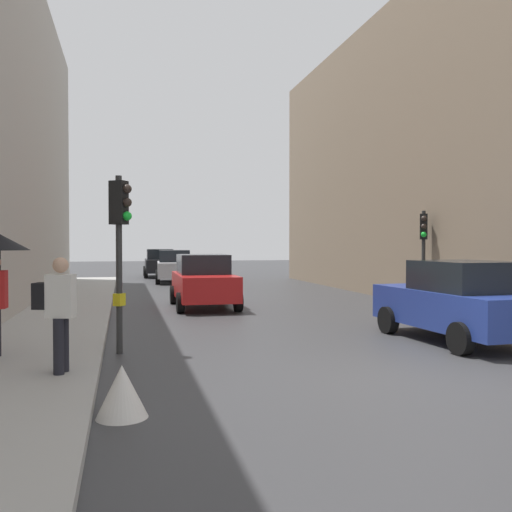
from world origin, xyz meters
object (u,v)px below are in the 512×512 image
object	(u,v)px
car_dark_suv	(160,263)
car_red_sedan	(204,281)
traffic_light_near_right	(120,231)
warning_sign_triangle	(122,391)
pedestrian_with_black_backpack	(58,307)
car_silver_hatchback	(174,266)
traffic_light_mid_street	(424,241)
car_blue_van	(458,301)

from	to	relation	value
car_dark_suv	car_red_sedan	size ratio (longest dim) A/B	1.00
traffic_light_near_right	warning_sign_triangle	bearing A→B (deg)	-89.52
warning_sign_triangle	pedestrian_with_black_backpack	bearing A→B (deg)	115.82
car_silver_hatchback	traffic_light_mid_street	bearing A→B (deg)	-63.99
car_silver_hatchback	pedestrian_with_black_backpack	world-z (taller)	pedestrian_with_black_backpack
car_dark_suv	traffic_light_mid_street	bearing A→B (deg)	-69.39
car_blue_van	pedestrian_with_black_backpack	distance (m)	8.27
traffic_light_mid_street	car_dark_suv	distance (m)	20.84
traffic_light_mid_street	car_silver_hatchback	distance (m)	15.75
car_red_sedan	warning_sign_triangle	world-z (taller)	car_red_sedan
car_blue_van	traffic_light_mid_street	bearing A→B (deg)	66.73
traffic_light_mid_street	car_silver_hatchback	world-z (taller)	traffic_light_mid_street
traffic_light_near_right	car_red_sedan	world-z (taller)	traffic_light_near_right
car_dark_suv	car_blue_van	xyz separation A→B (m)	(4.82, -25.29, 0.00)
pedestrian_with_black_backpack	warning_sign_triangle	bearing A→B (deg)	-64.18
car_dark_suv	car_blue_van	distance (m)	25.74
pedestrian_with_black_backpack	car_dark_suv	bearing A→B (deg)	83.19
traffic_light_mid_street	pedestrian_with_black_backpack	bearing A→B (deg)	-144.10
car_dark_suv	car_red_sedan	distance (m)	17.53
traffic_light_near_right	car_dark_suv	size ratio (longest dim) A/B	0.81
car_silver_hatchback	car_blue_van	world-z (taller)	same
car_blue_van	warning_sign_triangle	xyz separation A→B (m)	(-7.11, -3.79, -0.55)
warning_sign_triangle	car_red_sedan	bearing A→B (deg)	77.17
traffic_light_near_right	car_silver_hatchback	size ratio (longest dim) A/B	0.80
car_silver_hatchback	warning_sign_triangle	xyz separation A→B (m)	(-2.73, -23.71, -0.55)
car_blue_van	car_dark_suv	bearing A→B (deg)	100.80
traffic_light_mid_street	car_red_sedan	size ratio (longest dim) A/B	0.76
traffic_light_mid_street	car_blue_van	size ratio (longest dim) A/B	0.74
traffic_light_mid_street	warning_sign_triangle	xyz separation A→B (m)	(-9.61, -9.60, -1.88)
traffic_light_mid_street	car_blue_van	xyz separation A→B (m)	(-2.50, -5.82, -1.33)
traffic_light_mid_street	pedestrian_with_black_backpack	distance (m)	13.08
traffic_light_near_right	car_blue_van	size ratio (longest dim) A/B	0.80
traffic_light_mid_street	car_red_sedan	world-z (taller)	traffic_light_mid_street
traffic_light_mid_street	car_dark_suv	xyz separation A→B (m)	(-7.32, 19.47, -1.33)
traffic_light_near_right	car_dark_suv	distance (m)	25.11
pedestrian_with_black_backpack	warning_sign_triangle	distance (m)	2.33
car_blue_van	pedestrian_with_black_backpack	world-z (taller)	pedestrian_with_black_backpack
traffic_light_near_right	car_red_sedan	distance (m)	8.03
car_silver_hatchback	pedestrian_with_black_backpack	xyz separation A→B (m)	(-3.68, -21.74, 0.29)
car_blue_van	pedestrian_with_black_backpack	bearing A→B (deg)	-167.22
traffic_light_near_right	car_dark_suv	world-z (taller)	traffic_light_near_right
traffic_light_mid_street	car_red_sedan	bearing A→B (deg)	164.44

